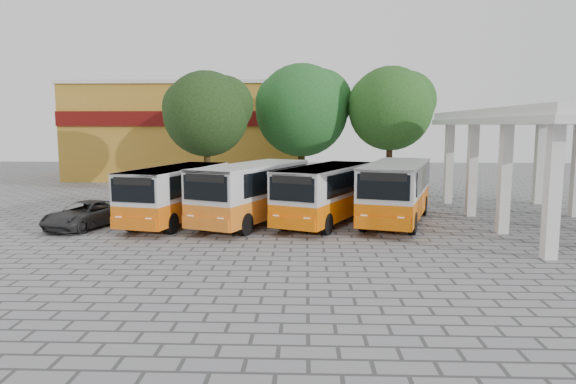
{
  "coord_description": "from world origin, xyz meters",
  "views": [
    {
      "loc": [
        -0.69,
        -20.39,
        4.65
      ],
      "look_at": [
        -1.54,
        3.86,
        1.5
      ],
      "focal_mm": 32.0,
      "sensor_mm": 36.0,
      "label": 1
    }
  ],
  "objects_px": {
    "bus_centre_right": "(326,190)",
    "bus_far_right": "(397,188)",
    "bus_far_left": "(176,191)",
    "bus_centre_left": "(252,189)",
    "parked_car": "(85,215)"
  },
  "relations": [
    {
      "from": "bus_centre_right",
      "to": "bus_far_right",
      "type": "xyz_separation_m",
      "value": [
        3.38,
        0.3,
        0.09
      ]
    },
    {
      "from": "bus_far_left",
      "to": "parked_car",
      "type": "bearing_deg",
      "value": -148.18
    },
    {
      "from": "bus_far_left",
      "to": "bus_centre_right",
      "type": "distance_m",
      "value": 7.16
    },
    {
      "from": "bus_centre_left",
      "to": "bus_far_right",
      "type": "relative_size",
      "value": 0.99
    },
    {
      "from": "bus_far_left",
      "to": "bus_centre_left",
      "type": "xyz_separation_m",
      "value": [
        3.66,
        -0.03,
        0.09
      ]
    },
    {
      "from": "bus_far_left",
      "to": "bus_centre_right",
      "type": "height_order",
      "value": "bus_centre_right"
    },
    {
      "from": "bus_far_right",
      "to": "bus_centre_left",
      "type": "bearing_deg",
      "value": -158.36
    },
    {
      "from": "bus_far_left",
      "to": "bus_far_right",
      "type": "height_order",
      "value": "bus_far_right"
    },
    {
      "from": "bus_centre_left",
      "to": "bus_far_right",
      "type": "xyz_separation_m",
      "value": [
        6.89,
        0.47,
        0.03
      ]
    },
    {
      "from": "bus_far_left",
      "to": "bus_far_right",
      "type": "xyz_separation_m",
      "value": [
        10.54,
        0.44,
        0.12
      ]
    },
    {
      "from": "bus_centre_right",
      "to": "bus_centre_left",
      "type": "bearing_deg",
      "value": -153.0
    },
    {
      "from": "bus_far_left",
      "to": "parked_car",
      "type": "height_order",
      "value": "bus_far_left"
    },
    {
      "from": "bus_far_left",
      "to": "bus_centre_left",
      "type": "height_order",
      "value": "bus_centre_left"
    },
    {
      "from": "bus_centre_right",
      "to": "parked_car",
      "type": "distance_m",
      "value": 11.21
    },
    {
      "from": "bus_far_left",
      "to": "bus_centre_right",
      "type": "relative_size",
      "value": 0.96
    }
  ]
}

